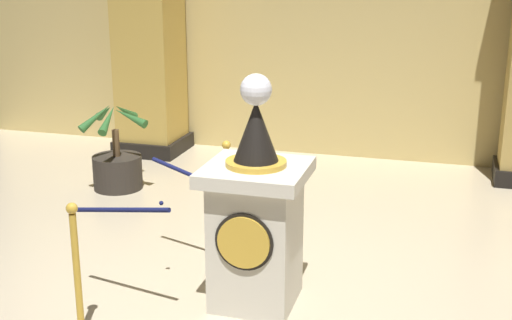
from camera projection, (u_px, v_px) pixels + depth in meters
name	position (u px, v px, depth m)	size (l,w,h in m)	color
ground_plane	(230.00, 307.00, 5.20)	(10.59, 10.59, 0.00)	beige
back_wall	(337.00, 18.00, 8.83)	(10.59, 0.16, 3.66)	tan
pedestal_clock	(256.00, 218.00, 5.10)	(0.75, 0.75, 1.78)	beige
stanchion_near	(227.00, 210.00, 6.25)	(0.24, 0.24, 1.01)	gold
stanchion_far	(78.00, 290.00, 4.74)	(0.24, 0.24, 0.99)	gold
velvet_rope	(161.00, 193.00, 5.37)	(1.16, 1.18, 0.22)	#141947
column_left	(148.00, 24.00, 8.98)	(0.91, 0.91, 3.52)	black
potted_palm_left	(117.00, 164.00, 7.84)	(0.82, 0.86, 1.05)	#2D2823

